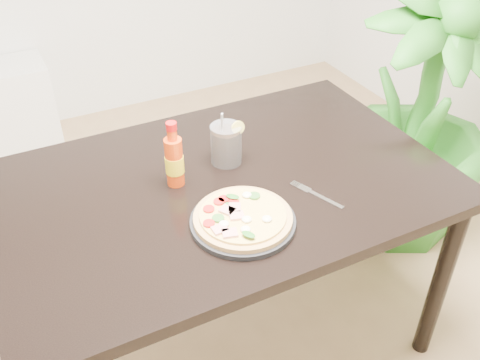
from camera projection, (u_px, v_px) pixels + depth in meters
name	position (u px, v px, depth m)	size (l,w,h in m)	color
dining_table	(223.00, 201.00, 1.71)	(1.40, 0.90, 0.75)	black
plate	(243.00, 222.00, 1.49)	(0.30, 0.30, 0.02)	black
pizza	(242.00, 217.00, 1.48)	(0.28, 0.28, 0.03)	tan
hot_sauce_bottle	(174.00, 160.00, 1.60)	(0.06, 0.06, 0.21)	red
cola_cup	(226.00, 145.00, 1.71)	(0.10, 0.10, 0.19)	black
fork	(315.00, 194.00, 1.60)	(0.08, 0.18, 0.00)	silver
houseplant	(419.00, 114.00, 2.29)	(0.68, 0.68, 1.21)	#297920
plant_pot	(399.00, 204.00, 2.59)	(0.28, 0.28, 0.22)	brown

